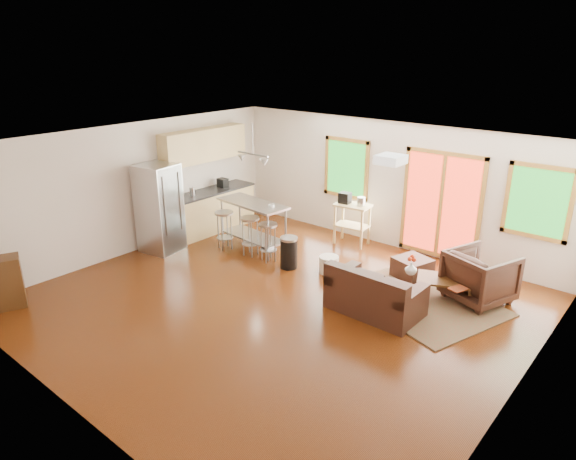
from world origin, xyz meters
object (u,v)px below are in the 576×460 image
Objects in this scene: loveseat at (374,295)px; armchair at (480,274)px; coffee_table at (446,282)px; kitchen_cart at (352,210)px; island at (253,217)px; rug at (419,300)px; ottoman at (412,268)px; refrigerator at (160,208)px.

armchair is at bearing 53.75° from loveseat.
kitchen_cart reaches higher than coffee_table.
rug is at bearing 1.29° from island.
kitchen_cart is at bearing 4.84° from armchair.
island reaches higher than loveseat.
island reaches higher than armchair.
ottoman is 0.35× the size of island.
loveseat is (-0.38, -0.85, 0.29)m from rug.
kitchen_cart is at bearing 46.95° from island.
kitchen_cart reaches higher than ottoman.
armchair is at bearing -14.87° from kitchen_cart.
coffee_table is at bearing -26.38° from ottoman.
island is (-4.46, -0.70, 0.21)m from armchair.
island is (-3.22, -0.80, 0.50)m from ottoman.
loveseat is at bearing -119.92° from coffee_table.
coffee_table is 0.56m from armchair.
loveseat is at bearing -114.11° from rug.
loveseat is at bearing -85.35° from ottoman.
armchair is 0.86× the size of kitchen_cart.
armchair is 1.67× the size of ottoman.
loveseat is 1.53× the size of armchair.
loveseat is 3.46m from island.
kitchen_cart is at bearing 148.35° from rug.
island is (-4.02, -0.40, 0.37)m from coffee_table.
armchair is at bearing 9.19° from refrigerator.
rug is 2.82m from kitchen_cart.
rug is 3.79m from island.
kitchen_cart is at bearing 35.41° from refrigerator.
armchair is 3.17m from kitchen_cart.
loveseat is 1.58m from ottoman.
rug is 1.07m from armchair.
ottoman is 0.32× the size of refrigerator.
kitchen_cart is (2.80, 2.78, -0.14)m from refrigerator.
refrigerator is 1.89m from island.
kitchen_cart is (1.41, 1.51, 0.07)m from island.
armchair is at bearing -4.35° from ottoman.
kitchen_cart is (-2.61, 1.11, 0.44)m from coffee_table.
coffee_table is 5.68m from refrigerator.
rug is 2.57× the size of armchair.
coffee_table is 4.06m from island.
coffee_table is at bearing 53.96° from armchair.
refrigerator is (-5.11, -1.35, 0.89)m from rug.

